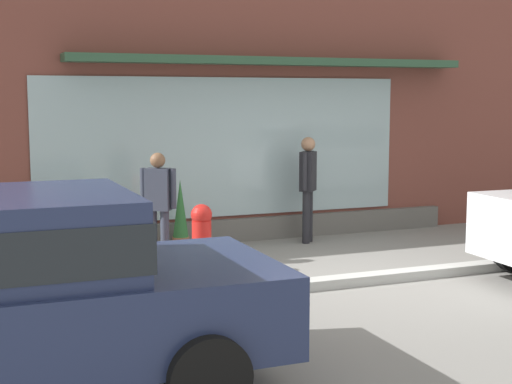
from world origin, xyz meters
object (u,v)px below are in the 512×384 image
Objects in this scene: potted_plant_trailing_edge at (20,238)px; pedestrian_with_handbag at (157,201)px; pedestrian_passerby at (308,181)px; potted_plant_doorstep at (87,236)px; fire_hydrant at (202,239)px; potted_plant_low_front at (180,216)px.

pedestrian_with_handbag is at bearing -21.76° from potted_plant_trailing_edge.
potted_plant_doorstep is (-3.42, 0.09, -0.65)m from pedestrian_passerby.
pedestrian_with_handbag is (-0.42, 0.66, 0.44)m from fire_hydrant.
fire_hydrant is 0.90m from pedestrian_with_handbag.
pedestrian_with_handbag is 2.11× the size of potted_plant_trailing_edge.
fire_hydrant is 0.55× the size of pedestrian_passerby.
potted_plant_doorstep is at bearing 130.74° from fire_hydrant.
potted_plant_doorstep is at bearing 130.23° from pedestrian_passerby.
pedestrian_passerby is at bearing -1.49° from potted_plant_doorstep.
pedestrian_with_handbag is 0.93× the size of pedestrian_passerby.
fire_hydrant is 2.55m from potted_plant_trailing_edge.
potted_plant_trailing_edge is at bearing 11.95° from pedestrian_with_handbag.
potted_plant_trailing_edge is (-1.73, 0.69, -0.51)m from pedestrian_with_handbag.
pedestrian_passerby is 3.48m from potted_plant_doorstep.
fire_hydrant reaches higher than potted_plant_trailing_edge.
potted_plant_low_front reaches higher than potted_plant_trailing_edge.
pedestrian_passerby is 1.56× the size of potted_plant_low_front.
pedestrian_passerby is at bearing -131.41° from pedestrian_with_handbag.
potted_plant_doorstep is at bearing -10.02° from pedestrian_with_handbag.
potted_plant_low_front is 1.46× the size of potted_plant_trailing_edge.
fire_hydrant is 0.59× the size of pedestrian_with_handbag.
pedestrian_with_handbag reaches higher than potted_plant_low_front.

